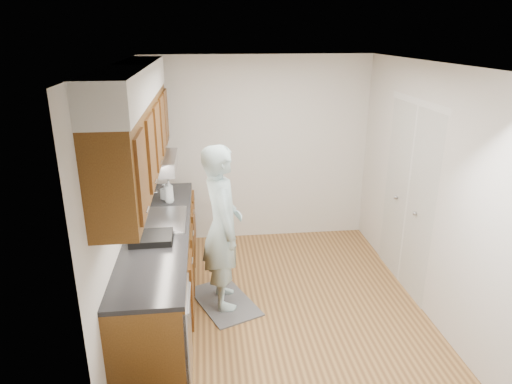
# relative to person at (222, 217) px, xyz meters

# --- Properties ---
(floor) EXTENTS (3.50, 3.50, 0.00)m
(floor) POSITION_rel_person_xyz_m (0.57, -0.08, -1.00)
(floor) COLOR #9F723C
(floor) RESTS_ON ground
(ceiling) EXTENTS (3.50, 3.50, 0.00)m
(ceiling) POSITION_rel_person_xyz_m (0.57, -0.08, 1.50)
(ceiling) COLOR white
(ceiling) RESTS_ON wall_left
(wall_left) EXTENTS (0.02, 3.50, 2.50)m
(wall_left) POSITION_rel_person_xyz_m (-0.93, -0.08, 0.25)
(wall_left) COLOR silver
(wall_left) RESTS_ON floor
(wall_right) EXTENTS (0.02, 3.50, 2.50)m
(wall_right) POSITION_rel_person_xyz_m (2.07, -0.08, 0.25)
(wall_right) COLOR silver
(wall_right) RESTS_ON floor
(wall_back) EXTENTS (3.00, 0.02, 2.50)m
(wall_back) POSITION_rel_person_xyz_m (0.57, 1.67, 0.25)
(wall_back) COLOR silver
(wall_back) RESTS_ON floor
(counter) EXTENTS (0.64, 2.80, 1.30)m
(counter) POSITION_rel_person_xyz_m (-0.63, -0.08, -0.51)
(counter) COLOR brown
(counter) RESTS_ON floor
(upper_cabinets) EXTENTS (0.47, 2.80, 1.21)m
(upper_cabinets) POSITION_rel_person_xyz_m (-0.76, -0.03, 0.95)
(upper_cabinets) COLOR brown
(upper_cabinets) RESTS_ON wall_left
(closet_door) EXTENTS (0.02, 1.22, 2.05)m
(closet_door) POSITION_rel_person_xyz_m (2.06, 0.22, 0.03)
(closet_door) COLOR white
(closet_door) RESTS_ON wall_right
(floor_mat) EXTENTS (0.81, 1.00, 0.02)m
(floor_mat) POSITION_rel_person_xyz_m (0.00, 0.00, -0.99)
(floor_mat) COLOR slate
(floor_mat) RESTS_ON floor
(person) EXTENTS (0.53, 0.74, 1.96)m
(person) POSITION_rel_person_xyz_m (0.00, 0.00, 0.00)
(person) COLOR #A7C7CB
(person) RESTS_ON floor_mat
(soap_bottle_a) EXTENTS (0.13, 0.13, 0.28)m
(soap_bottle_a) POSITION_rel_person_xyz_m (-0.57, 0.64, 0.08)
(soap_bottle_a) COLOR silver
(soap_bottle_a) RESTS_ON counter
(soap_bottle_b) EXTENTS (0.12, 0.12, 0.19)m
(soap_bottle_b) POSITION_rel_person_xyz_m (-0.62, 0.76, 0.03)
(soap_bottle_b) COLOR silver
(soap_bottle_b) RESTS_ON counter
(steel_can) EXTENTS (0.09, 0.09, 0.13)m
(steel_can) POSITION_rel_person_xyz_m (-0.59, 0.74, 0.01)
(steel_can) COLOR #A5A5AA
(steel_can) RESTS_ON counter
(dish_rack) EXTENTS (0.39, 0.33, 0.06)m
(dish_rack) POSITION_rel_person_xyz_m (-0.67, -0.36, -0.03)
(dish_rack) COLOR black
(dish_rack) RESTS_ON counter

